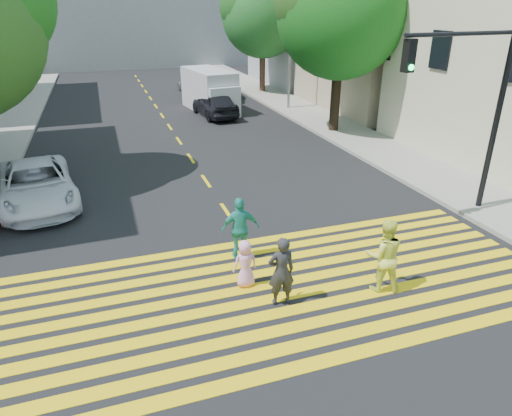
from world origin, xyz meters
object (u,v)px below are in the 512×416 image
pedestrian_woman (384,255)px  white_sedan (36,184)px  silver_car (193,84)px  pedestrian_man (281,271)px  tree_right_near (344,5)px  tree_right_far (264,11)px  dark_car_parked (225,90)px  dark_car_near (215,104)px  traffic_signal (476,95)px  white_van (211,92)px  pedestrian_extra (240,228)px  pedestrian_child (245,264)px

pedestrian_woman → white_sedan: 11.46m
silver_car → pedestrian_man: bearing=81.0°
tree_right_near → tree_right_far: bearing=88.1°
pedestrian_man → dark_car_parked: size_ratio=0.40×
pedestrian_woman → dark_car_near: 19.12m
dark_car_parked → traffic_signal: size_ratio=0.70×
traffic_signal → silver_car: bearing=92.6°
pedestrian_man → white_sedan: bearing=-50.1°
tree_right_near → traffic_signal: 10.97m
tree_right_near → silver_car: (-4.73, 14.28, -5.55)m
pedestrian_man → tree_right_near: bearing=-118.0°
tree_right_near → white_van: tree_right_near is taller
white_sedan → dark_car_near: dark_car_near is taller
pedestrian_woman → silver_car: 27.78m
pedestrian_extra → silver_car: pedestrian_extra is taller
tree_right_far → white_van: 8.87m
white_van → traffic_signal: traffic_signal is taller
pedestrian_extra → silver_car: size_ratio=0.40×
pedestrian_man → dark_car_near: size_ratio=0.37×
pedestrian_man → silver_car: size_ratio=0.39×
pedestrian_child → pedestrian_extra: size_ratio=0.70×
pedestrian_child → white_sedan: 8.62m
tree_right_far → pedestrian_child: bearing=-110.4°
tree_right_near → white_sedan: size_ratio=1.81×
pedestrian_child → white_sedan: white_sedan is taller
pedestrian_man → pedestrian_extra: bearing=-79.4°
tree_right_near → pedestrian_child: size_ratio=7.68×
tree_right_far → pedestrian_child: 27.08m
tree_right_far → silver_car: (-5.16, 1.68, -5.18)m
pedestrian_child → white_sedan: size_ratio=0.24×
tree_right_near → white_sedan: 15.93m
pedestrian_extra → pedestrian_woman: bearing=143.3°
pedestrian_man → pedestrian_extra: pedestrian_extra is taller
tree_right_far → pedestrian_woman: bearing=-103.5°
silver_car → traffic_signal: bearing=96.2°
dark_car_near → white_van: (0.16, 1.63, 0.44)m
pedestrian_woman → dark_car_near: bearing=-72.4°
traffic_signal → pedestrian_woman: bearing=-153.0°
pedestrian_extra → silver_car: bearing=-92.8°
tree_right_near → dark_car_parked: size_ratio=2.23×
pedestrian_man → pedestrian_child: bearing=-55.9°
tree_right_far → tree_right_near: bearing=-91.9°
tree_right_near → pedestrian_child: tree_right_near is taller
pedestrian_extra → tree_right_far: bearing=-105.1°
dark_car_parked → tree_right_far: bearing=35.6°
tree_right_far → pedestrian_extra: tree_right_far is taller
traffic_signal → pedestrian_extra: bearing=177.7°
dark_car_near → white_van: bearing=-100.7°
white_van → traffic_signal: size_ratio=0.95×
tree_right_far → pedestrian_woman: 27.26m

